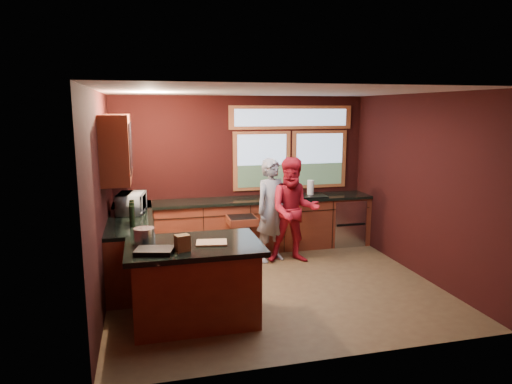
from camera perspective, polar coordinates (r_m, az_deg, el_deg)
name	(u,v)px	position (r m, az deg, el deg)	size (l,w,h in m)	color
floor	(273,285)	(6.63, 2.18, -11.58)	(4.50, 4.50, 0.00)	brown
room_shell	(226,158)	(6.36, -3.71, 4.23)	(4.52, 4.02, 2.71)	black
back_counter	(258,224)	(8.09, 0.21, -4.02)	(4.50, 0.64, 0.93)	#5D2216
left_counter	(131,246)	(7.05, -15.33, -6.58)	(0.64, 2.30, 0.93)	#5D2216
island	(195,282)	(5.49, -7.66, -11.06)	(1.55, 1.05, 0.95)	#5D2216
person_grey	(272,210)	(7.42, 2.03, -2.30)	(0.62, 0.41, 1.70)	slate
person_red	(294,211)	(7.37, 4.74, -2.33)	(0.83, 0.65, 1.72)	maroon
microwave	(131,203)	(7.07, -15.30, -1.37)	(0.55, 0.37, 0.31)	#999999
potted_plant	(273,188)	(8.08, 2.14, 0.56)	(0.30, 0.26, 0.34)	#999999
paper_towel	(310,188)	(8.26, 6.83, 0.50)	(0.12, 0.12, 0.28)	silver
cutting_board	(212,243)	(5.31, -5.57, -6.32)	(0.35, 0.25, 0.02)	tan
stock_pot	(144,236)	(5.43, -13.78, -5.32)	(0.24, 0.24, 0.18)	silver
paper_bag	(182,243)	(5.06, -9.19, -6.31)	(0.15, 0.12, 0.18)	brown
black_tray	(154,251)	(5.07, -12.57, -7.18)	(0.40, 0.28, 0.05)	black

